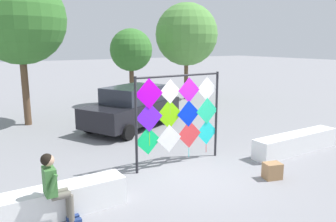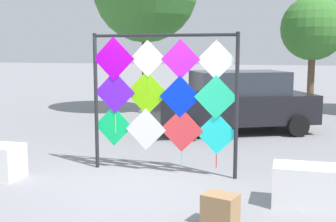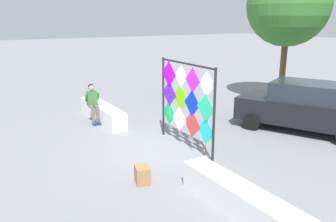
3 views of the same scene
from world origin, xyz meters
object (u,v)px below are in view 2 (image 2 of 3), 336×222
at_px(parked_car, 234,101).
at_px(kite_display_rack, 162,92).
at_px(cardboard_box_large, 220,210).
at_px(tree_far_right, 313,26).

bearing_deg(parked_car, kite_display_rack, -99.77).
relative_size(parked_car, cardboard_box_large, 10.95).
bearing_deg(cardboard_box_large, kite_display_rack, 123.25).
xyz_separation_m(kite_display_rack, cardboard_box_large, (1.41, -2.15, -1.29)).
distance_m(parked_car, cardboard_box_large, 6.62).
height_order(parked_car, cardboard_box_large, parked_car).
relative_size(kite_display_rack, cardboard_box_large, 6.37).
distance_m(kite_display_rack, tree_far_right, 9.43).
distance_m(cardboard_box_large, tree_far_right, 11.45).
bearing_deg(cardboard_box_large, tree_far_right, 82.26).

